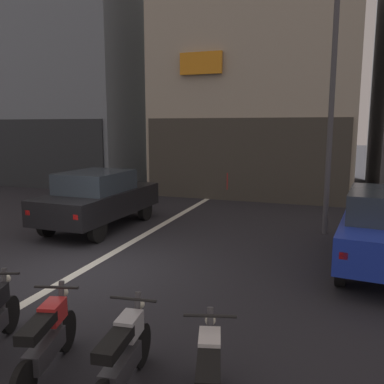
{
  "coord_description": "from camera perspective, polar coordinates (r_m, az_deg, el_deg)",
  "views": [
    {
      "loc": [
        4.67,
        -6.56,
        2.89
      ],
      "look_at": [
        1.67,
        2.0,
        1.4
      ],
      "focal_mm": 37.63,
      "sensor_mm": 36.0,
      "label": 1
    }
  ],
  "objects": [
    {
      "name": "motorcycle_red_row_centre",
      "position": [
        5.22,
        -19.86,
        -19.03
      ],
      "size": [
        0.61,
        1.63,
        0.98
      ],
      "color": "black",
      "rests_on": "ground"
    },
    {
      "name": "car_red_down_street",
      "position": [
        17.76,
        8.66,
        2.74
      ],
      "size": [
        2.24,
        4.28,
        1.64
      ],
      "color": "black",
      "rests_on": "ground"
    },
    {
      "name": "building_mid_block",
      "position": [
        20.68,
        10.4,
        16.84
      ],
      "size": [
        8.15,
        10.13,
        11.31
      ],
      "color": "#B2A893",
      "rests_on": "ground"
    },
    {
      "name": "ground_plane",
      "position": [
        8.56,
        -15.42,
        -10.76
      ],
      "size": [
        120.0,
        120.0,
        0.0
      ],
      "primitive_type": "plane",
      "color": "#232328"
    },
    {
      "name": "lane_centre_line",
      "position": [
        13.71,
        -1.04,
        -2.83
      ],
      "size": [
        0.2,
        18.0,
        0.01
      ],
      "primitive_type": "cube",
      "color": "silver",
      "rests_on": "ground"
    },
    {
      "name": "building_corner_left",
      "position": [
        25.63,
        -17.34,
        22.26
      ],
      "size": [
        10.62,
        9.92,
        17.63
      ],
      "color": "gray",
      "rests_on": "ground"
    },
    {
      "name": "car_black_crossing_near",
      "position": [
        11.71,
        -13.1,
        -0.78
      ],
      "size": [
        1.85,
        4.14,
        1.64
      ],
      "color": "black",
      "rests_on": "ground"
    },
    {
      "name": "motorcycle_white_row_rightmost",
      "position": [
        4.31,
        2.41,
        -25.02
      ],
      "size": [
        0.62,
        1.63,
        0.98
      ],
      "color": "black",
      "rests_on": "ground"
    },
    {
      "name": "street_lamp",
      "position": [
        11.29,
        19.36,
        15.0
      ],
      "size": [
        0.36,
        0.36,
        6.74
      ],
      "color": "#47474C",
      "rests_on": "ground"
    },
    {
      "name": "motorcycle_silver_row_right_mid",
      "position": [
        4.72,
        -9.73,
        -21.87
      ],
      "size": [
        0.55,
        1.67,
        0.98
      ],
      "color": "black",
      "rests_on": "ground"
    }
  ]
}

